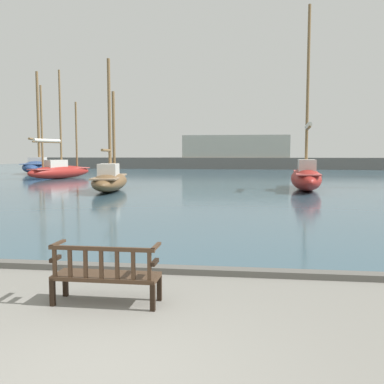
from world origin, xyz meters
TOP-DOWN VIEW (x-y plane):
  - ground_plane at (0.00, 0.00)m, footprint 160.00×160.00m
  - harbor_water at (0.00, 44.00)m, footprint 100.00×80.00m
  - quay_edge_kerb at (0.00, 3.85)m, footprint 40.00×0.30m
  - park_bench at (-0.54, 2.04)m, footprint 1.60×0.53m
  - sailboat_distant_harbor at (-14.93, 31.87)m, footprint 4.01×7.38m
  - sailboat_centre_channel at (5.06, 22.50)m, footprint 2.35×7.63m
  - sailboat_nearest_starboard at (-21.69, 41.33)m, footprint 5.57×10.35m
  - sailboat_mid_port at (-6.52, 20.33)m, footprint 3.09×7.14m
  - far_breakwater at (-0.06, 57.75)m, footprint 59.47×2.40m

SIDE VIEW (x-z plane):
  - ground_plane at x=0.00m, z-range 0.00..0.00m
  - harbor_water at x=0.00m, z-range 0.00..0.08m
  - quay_edge_kerb at x=0.00m, z-range 0.00..0.12m
  - park_bench at x=-0.54m, z-range 0.01..0.93m
  - sailboat_mid_port at x=-6.52m, z-range -3.06..4.65m
  - sailboat_distant_harbor at x=-14.93m, z-range -3.83..5.65m
  - sailboat_centre_channel at x=5.06m, z-range -4.55..6.44m
  - sailboat_nearest_starboard at x=-21.69m, z-range -4.67..6.62m
  - far_breakwater at x=-0.06m, z-range -0.90..4.01m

